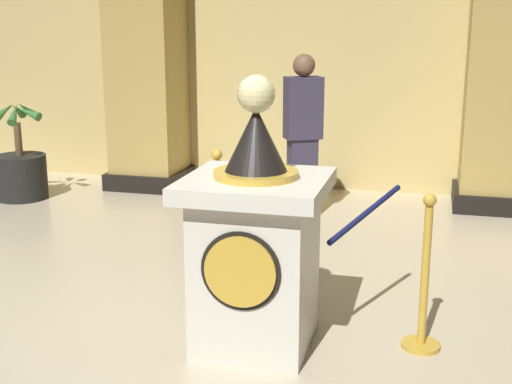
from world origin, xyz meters
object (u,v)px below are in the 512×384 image
stanchion_near (424,296)px  potted_palm_left (21,170)px  pedestal_clock (256,244)px  bystander_guest (303,133)px  stanchion_far (218,238)px

stanchion_near → potted_palm_left: (-4.52, 2.65, -0.01)m
pedestal_clock → bystander_guest: pedestal_clock is taller
stanchion_near → potted_palm_left: potted_palm_left is taller
stanchion_near → stanchion_far: 1.68m
pedestal_clock → stanchion_near: (1.01, 0.20, -0.31)m
stanchion_far → potted_palm_left: (-2.98, 1.96, -0.04)m
pedestal_clock → bystander_guest: bearing=95.3°
pedestal_clock → stanchion_near: size_ratio=1.70×
stanchion_near → bystander_guest: bearing=115.3°
bystander_guest → pedestal_clock: bearing=-84.7°
stanchion_far → bystander_guest: (0.26, 2.01, 0.51)m
stanchion_near → stanchion_far: (-1.54, 0.69, 0.03)m
pedestal_clock → stanchion_far: 1.07m
stanchion_far → potted_palm_left: size_ratio=0.92×
potted_palm_left → bystander_guest: bystander_guest is taller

